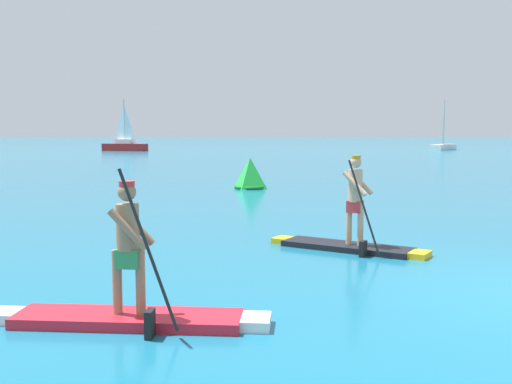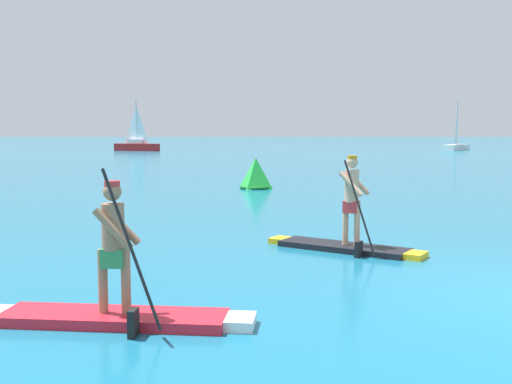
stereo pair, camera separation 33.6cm
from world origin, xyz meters
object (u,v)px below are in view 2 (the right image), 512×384
(paddleboarder_mid_center, at_px, (347,231))
(sailboat_right_horizon, at_px, (456,143))
(paddleboarder_near_left, at_px, (116,297))
(sailboat_left_horizon, at_px, (137,144))
(race_marker_buoy, at_px, (256,175))

(paddleboarder_mid_center, relative_size, sailboat_right_horizon, 0.49)
(paddleboarder_near_left, bearing_deg, sailboat_right_horizon, 74.35)
(paddleboarder_mid_center, relative_size, sailboat_left_horizon, 0.50)
(paddleboarder_near_left, height_order, sailboat_right_horizon, sailboat_right_horizon)
(paddleboarder_mid_center, height_order, race_marker_buoy, paddleboarder_mid_center)
(paddleboarder_mid_center, height_order, sailboat_right_horizon, sailboat_right_horizon)
(race_marker_buoy, height_order, sailboat_left_horizon, sailboat_left_horizon)
(sailboat_left_horizon, bearing_deg, sailboat_right_horizon, 24.96)
(paddleboarder_near_left, xyz_separation_m, race_marker_buoy, (1.37, 16.48, 0.22))
(paddleboarder_mid_center, xyz_separation_m, sailboat_left_horizon, (-15.86, 56.21, 0.44))
(race_marker_buoy, xyz_separation_m, sailboat_right_horizon, (22.47, 46.95, 0.27))
(paddleboarder_near_left, height_order, paddleboarder_mid_center, paddleboarder_near_left)
(paddleboarder_near_left, bearing_deg, race_marker_buoy, 90.21)
(paddleboarder_near_left, xyz_separation_m, sailboat_right_horizon, (23.84, 63.44, 0.49))
(sailboat_right_horizon, bearing_deg, sailboat_left_horizon, -49.52)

